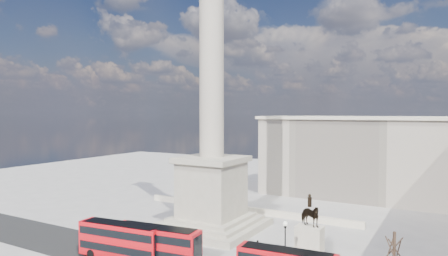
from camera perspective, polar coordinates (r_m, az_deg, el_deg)
ground at (r=57.55m, az=-4.47°, el=-15.35°), size 180.00×180.00×0.00m
nelsons_column at (r=59.23m, az=-1.77°, el=-2.09°), size 14.00×14.00×49.85m
balustrade_wall at (r=70.69m, az=3.03°, el=-11.55°), size 40.00×0.60×1.10m
building_northeast at (r=86.41m, az=22.49°, el=-3.96°), size 51.00×17.00×16.60m
red_bus_a at (r=50.29m, az=-14.44°, el=-15.31°), size 10.89×3.57×4.34m
red_bus_b at (r=48.17m, az=-9.58°, el=-16.08°), size 10.85×3.66×4.31m
victorian_lamp at (r=44.79m, az=8.73°, el=-15.98°), size 0.49×0.49×5.76m
equestrian_statue at (r=49.13m, az=12.10°, el=-15.15°), size 3.78×2.84×7.93m
bare_tree_near at (r=39.58m, az=23.15°, el=-15.13°), size 1.65×1.65×7.21m
pedestrian_crossing at (r=51.47m, az=4.82°, el=-16.53°), size 1.00×0.94×1.65m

